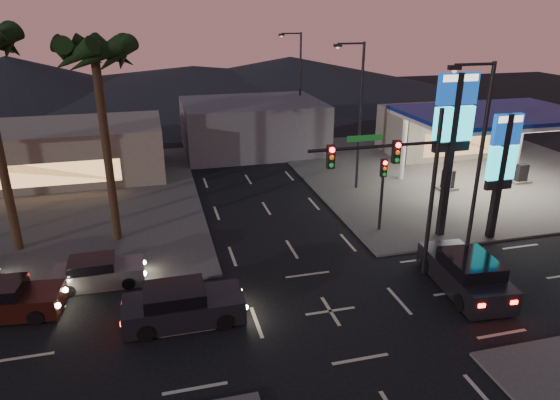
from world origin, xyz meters
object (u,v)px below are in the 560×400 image
object	(u,v)px
pylon_sign_short	(502,158)
car_lane_b_front	(98,272)
car_lane_a_front	(182,306)
pylon_sign_tall	(453,124)
traffic_signal_mast	(400,173)
suv_station	(466,274)
car_lane_a_mid	(3,300)
gas_station	(495,117)

from	to	relation	value
pylon_sign_short	car_lane_b_front	world-z (taller)	pylon_sign_short
pylon_sign_short	car_lane_a_front	distance (m)	17.92
pylon_sign_tall	pylon_sign_short	distance (m)	3.20
traffic_signal_mast	pylon_sign_short	bearing A→B (deg)	19.13
pylon_sign_tall	traffic_signal_mast	size ratio (longest dim) A/B	1.12
suv_station	pylon_sign_tall	bearing A→B (deg)	69.47
pylon_sign_short	suv_station	bearing A→B (deg)	-135.94
car_lane_a_mid	suv_station	xyz separation A→B (m)	(19.74, -3.02, 0.12)
suv_station	gas_station	bearing A→B (deg)	51.29
gas_station	car_lane_a_front	bearing A→B (deg)	-153.19
pylon_sign_tall	traffic_signal_mast	bearing A→B (deg)	-143.48
pylon_sign_tall	pylon_sign_short	world-z (taller)	pylon_sign_tall
pylon_sign_tall	car_lane_a_mid	bearing A→B (deg)	-173.86
pylon_sign_tall	pylon_sign_short	bearing A→B (deg)	-21.80
gas_station	suv_station	size ratio (longest dim) A/B	2.25
pylon_sign_tall	suv_station	bearing A→B (deg)	-110.53
car_lane_a_front	car_lane_b_front	xyz separation A→B (m)	(-3.54, 3.96, -0.12)
pylon_sign_tall	car_lane_a_front	size ratio (longest dim) A/B	1.81
gas_station	car_lane_b_front	size ratio (longest dim) A/B	2.94
traffic_signal_mast	car_lane_b_front	bearing A→B (deg)	168.21
pylon_sign_tall	car_lane_b_front	distance (m)	19.05
car_lane_a_front	pylon_sign_short	bearing A→B (deg)	12.11
pylon_sign_tall	car_lane_a_front	world-z (taller)	pylon_sign_tall
suv_station	car_lane_b_front	bearing A→B (deg)	163.93
pylon_sign_short	pylon_sign_tall	bearing A→B (deg)	158.20
pylon_sign_short	car_lane_b_front	size ratio (longest dim) A/B	1.69
pylon_sign_tall	car_lane_b_front	world-z (taller)	pylon_sign_tall
car_lane_a_mid	suv_station	size ratio (longest dim) A/B	0.88
pylon_sign_short	car_lane_a_mid	world-z (taller)	pylon_sign_short
pylon_sign_short	car_lane_b_front	distance (m)	21.04
pylon_sign_tall	car_lane_b_front	bearing A→B (deg)	-177.75
gas_station	pylon_sign_tall	world-z (taller)	pylon_sign_tall
traffic_signal_mast	car_lane_a_mid	size ratio (longest dim) A/B	1.68
gas_station	pylon_sign_tall	distance (m)	10.01
car_lane_a_front	car_lane_a_mid	bearing A→B (deg)	161.96
car_lane_b_front	gas_station	bearing A→B (deg)	15.71
car_lane_a_mid	traffic_signal_mast	bearing A→B (deg)	-3.94
pylon_sign_tall	car_lane_a_front	xyz separation A→B (m)	(-14.60, -4.67, -5.65)
pylon_sign_tall	car_lane_b_front	size ratio (longest dim) A/B	2.17
car_lane_b_front	pylon_sign_tall	bearing A→B (deg)	2.25
gas_station	car_lane_a_front	size ratio (longest dim) A/B	2.46
pylon_sign_short	car_lane_a_mid	xyz separation A→B (m)	(-24.25, -1.34, -3.96)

